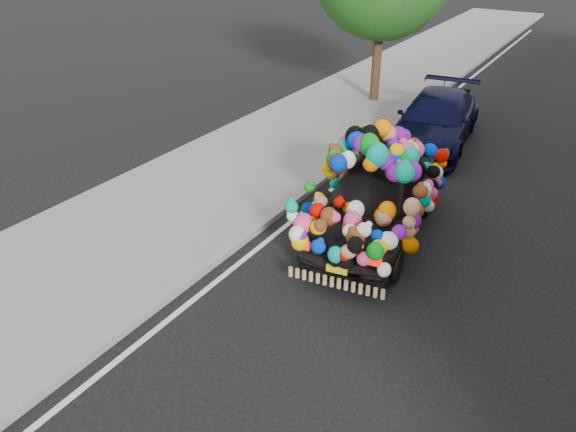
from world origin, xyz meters
name	(u,v)px	position (x,y,z in m)	size (l,w,h in m)	color
ground	(348,294)	(0.00, 0.00, 0.00)	(100.00, 100.00, 0.00)	black
sidewalk	(149,222)	(-4.30, 0.00, 0.06)	(4.00, 60.00, 0.12)	gray
kerb	(229,250)	(-2.35, 0.00, 0.07)	(0.15, 60.00, 0.13)	gray
plush_art_car	(377,182)	(-0.47, 2.00, 1.06)	(2.65, 4.65, 2.08)	black
navy_sedan	(435,120)	(-1.04, 7.07, 0.64)	(1.79, 4.40, 1.28)	black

